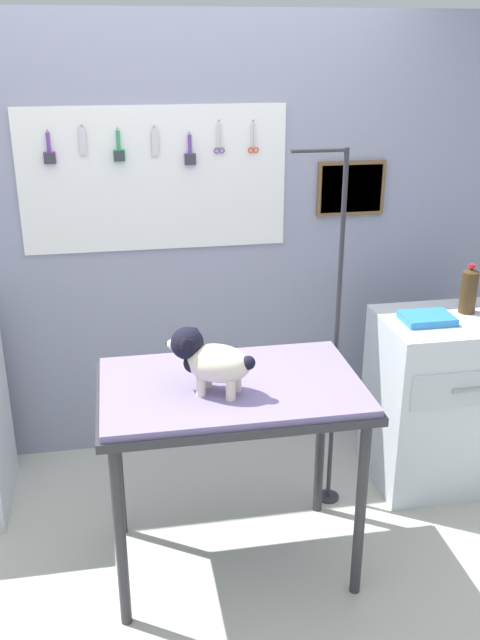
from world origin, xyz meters
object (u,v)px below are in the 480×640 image
(dog, at_px, (209,359))
(cabinet_right, at_px, (442,400))
(soda_bottle, at_px, (469,290))
(grooming_table, at_px, (231,402))
(grooming_arm, at_px, (334,351))

(dog, relative_size, cabinet_right, 0.39)
(dog, distance_m, cabinet_right, 1.48)
(cabinet_right, distance_m, soda_bottle, 0.58)
(grooming_table, relative_size, cabinet_right, 1.19)
(dog, xyz_separation_m, soda_bottle, (1.37, 0.58, -0.01))
(dog, height_order, cabinet_right, dog)
(dog, bearing_deg, soda_bottle, 23.06)
(grooming_table, bearing_deg, soda_bottle, 22.35)
(grooming_table, xyz_separation_m, dog, (-0.10, -0.06, 0.22))
(grooming_table, bearing_deg, cabinet_right, 21.42)
(soda_bottle, bearing_deg, grooming_table, -157.65)
(grooming_table, xyz_separation_m, grooming_arm, (0.55, 0.36, 0.02))
(grooming_table, distance_m, grooming_arm, 0.65)
(grooming_arm, bearing_deg, grooming_table, -146.46)
(grooming_arm, xyz_separation_m, cabinet_right, (0.62, 0.10, -0.37))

